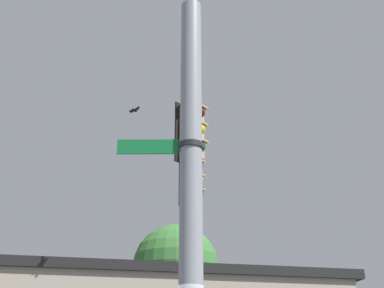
{
  "coord_description": "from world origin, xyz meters",
  "views": [
    {
      "loc": [
        4.88,
        4.51,
        1.43
      ],
      "look_at": [
        -1.79,
        -1.63,
        5.59
      ],
      "focal_mm": 47.96,
      "sensor_mm": 36.0,
      "label": 1
    }
  ],
  "objects_px": {
    "traffic_light_mid_inner": "(193,181)",
    "street_name_sign": "(175,147)",
    "traffic_light_nearest_pole": "(193,132)",
    "bird_flying": "(134,110)"
  },
  "relations": [
    {
      "from": "traffic_light_mid_inner",
      "to": "street_name_sign",
      "type": "relative_size",
      "value": 1.36
    },
    {
      "from": "traffic_light_nearest_pole",
      "to": "bird_flying",
      "type": "distance_m",
      "value": 5.17
    },
    {
      "from": "traffic_light_nearest_pole",
      "to": "traffic_light_mid_inner",
      "type": "relative_size",
      "value": 1.0
    },
    {
      "from": "street_name_sign",
      "to": "bird_flying",
      "type": "xyz_separation_m",
      "value": [
        -3.51,
        -5.1,
        3.86
      ]
    },
    {
      "from": "street_name_sign",
      "to": "bird_flying",
      "type": "distance_m",
      "value": 7.3
    },
    {
      "from": "traffic_light_mid_inner",
      "to": "bird_flying",
      "type": "bearing_deg",
      "value": -89.58
    },
    {
      "from": "traffic_light_mid_inner",
      "to": "street_name_sign",
      "type": "distance_m",
      "value": 4.7
    },
    {
      "from": "traffic_light_nearest_pole",
      "to": "street_name_sign",
      "type": "height_order",
      "value": "traffic_light_nearest_pole"
    },
    {
      "from": "traffic_light_mid_inner",
      "to": "bird_flying",
      "type": "height_order",
      "value": "bird_flying"
    },
    {
      "from": "traffic_light_nearest_pole",
      "to": "bird_flying",
      "type": "bearing_deg",
      "value": -115.67
    }
  ]
}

